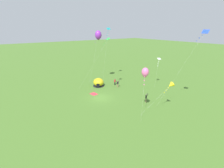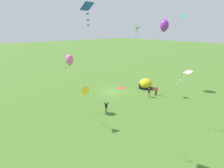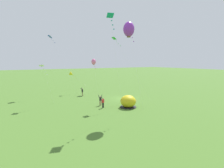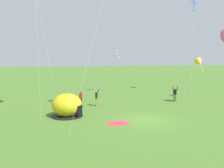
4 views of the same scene
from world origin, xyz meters
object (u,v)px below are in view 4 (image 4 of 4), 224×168
object	(u,v)px
kite_blue	(194,5)
kite_yellow	(199,62)
person_with_toddler	(81,98)
person_flying_kite	(175,93)
person_center_field	(97,97)
kite_white	(115,49)
popup_tent	(67,106)

from	to	relation	value
kite_blue	kite_yellow	world-z (taller)	kite_blue
person_with_toddler	person_flying_kite	bearing A→B (deg)	-2.78
kite_yellow	person_center_field	bearing A→B (deg)	-176.30
person_flying_kite	kite_yellow	distance (m)	5.79
kite_yellow	person_flying_kite	bearing A→B (deg)	-165.29
person_center_field	kite_yellow	size ratio (longest dim) A/B	0.30
person_flying_kite	kite_white	distance (m)	11.63
person_center_field	kite_yellow	distance (m)	14.56
person_with_toddler	kite_white	distance (m)	12.13
person_with_toddler	kite_yellow	xyz separation A→B (m)	(15.73, 0.56, 3.79)
person_with_toddler	kite_blue	size ratio (longest dim) A/B	0.12
person_with_toddler	person_center_field	size ratio (longest dim) A/B	0.91
kite_white	person_flying_kite	bearing A→B (deg)	-61.57
popup_tent	kite_blue	size ratio (longest dim) A/B	0.20
popup_tent	person_with_toddler	distance (m)	4.30
person_center_field	person_flying_kite	bearing A→B (deg)	-1.24
person_with_toddler	kite_white	bearing A→B (deg)	51.41
person_with_toddler	kite_yellow	world-z (taller)	kite_yellow
popup_tent	kite_white	world-z (taller)	kite_white
kite_white	kite_yellow	xyz separation A→B (m)	(9.07, -7.78, -1.99)
person_center_field	kite_yellow	world-z (taller)	kite_yellow
person_center_field	kite_blue	xyz separation A→B (m)	(15.86, 4.97, 12.15)
kite_yellow	popup_tent	bearing A→B (deg)	-165.80
kite_white	kite_yellow	world-z (taller)	kite_white
person_flying_kite	kite_blue	world-z (taller)	kite_blue
person_with_toddler	person_flying_kite	size ratio (longest dim) A/B	0.91
person_flying_kite	person_center_field	distance (m)	9.78
person_center_field	kite_blue	distance (m)	20.59
person_center_field	kite_blue	size ratio (longest dim) A/B	0.14
popup_tent	person_flying_kite	xyz separation A→B (m)	(13.31, 3.33, 0.00)
kite_blue	kite_white	world-z (taller)	kite_blue
person_with_toddler	kite_blue	xyz separation A→B (m)	(17.55, 4.62, 12.18)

